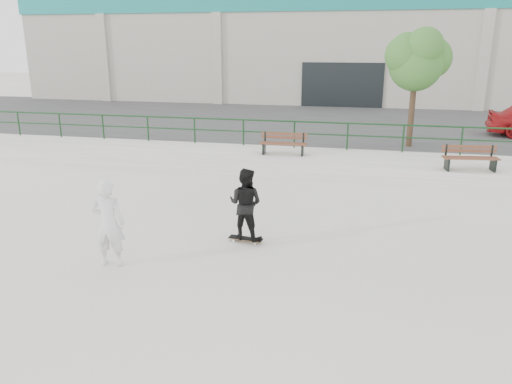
% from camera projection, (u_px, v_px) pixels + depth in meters
% --- Properties ---
extents(ground, '(120.00, 120.00, 0.00)m').
position_uv_depth(ground, '(260.00, 295.00, 8.96)').
color(ground, '#B2B0A3').
rests_on(ground, ground).
extents(ledge, '(30.00, 3.00, 0.50)m').
position_uv_depth(ledge, '(316.00, 163.00, 17.77)').
color(ledge, '#B9B5A9').
rests_on(ledge, ground).
extents(parking_strip, '(60.00, 14.00, 0.50)m').
position_uv_depth(parking_strip, '(334.00, 126.00, 25.71)').
color(parking_strip, '#373737').
rests_on(parking_strip, ground).
extents(railing, '(28.00, 0.06, 1.03)m').
position_uv_depth(railing, '(321.00, 129.00, 18.70)').
color(railing, '#153C1B').
rests_on(railing, ledge).
extents(commercial_building, '(44.20, 16.33, 8.00)m').
position_uv_depth(commercial_building, '(350.00, 40.00, 37.54)').
color(commercial_building, '#B1AE9F').
rests_on(commercial_building, ground).
extents(bench_left, '(1.69, 0.55, 0.77)m').
position_uv_depth(bench_left, '(283.00, 144.00, 17.87)').
color(bench_left, '#562D1D').
rests_on(bench_left, ledge).
extents(bench_right, '(1.73, 0.70, 0.78)m').
position_uv_depth(bench_right, '(470.00, 158.00, 15.63)').
color(bench_right, '#562D1D').
rests_on(bench_right, ledge).
extents(tree, '(2.48, 2.21, 4.41)m').
position_uv_depth(tree, '(417.00, 58.00, 18.42)').
color(tree, brown).
rests_on(tree, parking_strip).
extents(skateboard, '(0.80, 0.29, 0.09)m').
position_uv_depth(skateboard, '(246.00, 239.00, 11.35)').
color(skateboard, black).
rests_on(skateboard, ground).
extents(standing_skater, '(0.90, 0.76, 1.63)m').
position_uv_depth(standing_skater, '(245.00, 204.00, 11.11)').
color(standing_skater, black).
rests_on(standing_skater, skateboard).
extents(seated_skater, '(0.71, 0.52, 1.81)m').
position_uv_depth(seated_skater, '(108.00, 223.00, 9.93)').
color(seated_skater, silver).
rests_on(seated_skater, ground).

